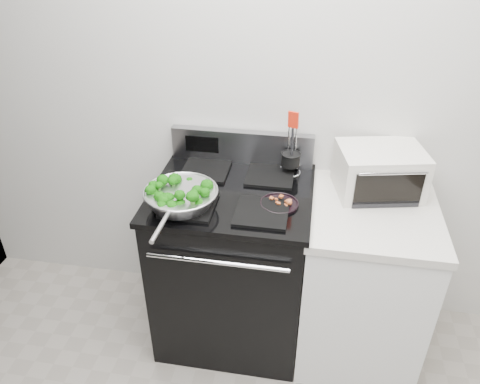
% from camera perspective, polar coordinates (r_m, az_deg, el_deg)
% --- Properties ---
extents(back_wall, '(4.00, 0.02, 2.70)m').
position_cam_1_polar(back_wall, '(2.39, 7.69, 11.98)').
color(back_wall, beige).
rests_on(back_wall, ground).
extents(gas_range, '(0.79, 0.69, 1.13)m').
position_cam_1_polar(gas_range, '(2.57, -0.90, -8.59)').
color(gas_range, black).
rests_on(gas_range, floor).
extents(counter, '(0.62, 0.68, 0.92)m').
position_cam_1_polar(counter, '(2.57, 14.51, -10.52)').
color(counter, white).
rests_on(counter, floor).
extents(skillet, '(0.35, 0.55, 0.07)m').
position_cam_1_polar(skillet, '(2.16, -7.23, -0.55)').
color(skillet, silver).
rests_on(skillet, gas_range).
extents(broccoli_pile, '(0.27, 0.27, 0.09)m').
position_cam_1_polar(broccoli_pile, '(2.15, -7.24, -0.08)').
color(broccoli_pile, '#063004').
rests_on(broccoli_pile, skillet).
extents(bacon_plate, '(0.18, 0.18, 0.04)m').
position_cam_1_polar(bacon_plate, '(2.18, 4.81, -1.20)').
color(bacon_plate, black).
rests_on(bacon_plate, gas_range).
extents(utensil_holder, '(0.11, 0.11, 0.35)m').
position_cam_1_polar(utensil_holder, '(2.42, 6.17, 3.60)').
color(utensil_holder, silver).
rests_on(utensil_holder, gas_range).
extents(toaster_oven, '(0.45, 0.38, 0.23)m').
position_cam_1_polar(toaster_oven, '(2.39, 16.60, 2.48)').
color(toaster_oven, silver).
rests_on(toaster_oven, counter).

